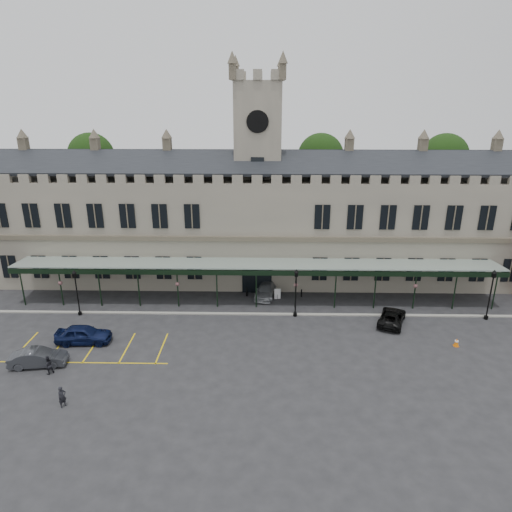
{
  "coord_description": "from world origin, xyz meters",
  "views": [
    {
      "loc": [
        0.84,
        -35.19,
        20.7
      ],
      "look_at": [
        0.0,
        6.0,
        6.0
      ],
      "focal_mm": 32.0,
      "sensor_mm": 36.0,
      "label": 1
    }
  ],
  "objects_px": {
    "station_building": "(258,224)",
    "car_van": "(392,317)",
    "clock_tower": "(258,166)",
    "lamp_post_left": "(76,289)",
    "lamp_post_right": "(491,290)",
    "car_left_a": "(84,334)",
    "person_b": "(48,365)",
    "sign_board": "(277,294)",
    "car_taxi": "(266,290)",
    "car_left_b": "(38,358)",
    "traffic_cone": "(456,342)",
    "person_a": "(62,397)",
    "lamp_post_mid": "(296,289)"
  },
  "relations": [
    {
      "from": "station_building",
      "to": "car_taxi",
      "type": "xyz_separation_m",
      "value": [
        1.0,
        -5.91,
        -5.79
      ]
    },
    {
      "from": "car_left_a",
      "to": "person_a",
      "type": "distance_m",
      "value": 8.88
    },
    {
      "from": "station_building",
      "to": "car_van",
      "type": "distance_m",
      "value": 18.59
    },
    {
      "from": "lamp_post_right",
      "to": "sign_board",
      "type": "distance_m",
      "value": 20.79
    },
    {
      "from": "car_left_b",
      "to": "car_van",
      "type": "relative_size",
      "value": 0.94
    },
    {
      "from": "car_van",
      "to": "lamp_post_right",
      "type": "bearing_deg",
      "value": -150.61
    },
    {
      "from": "car_left_b",
      "to": "person_b",
      "type": "relative_size",
      "value": 2.89
    },
    {
      "from": "sign_board",
      "to": "car_left_b",
      "type": "distance_m",
      "value": 23.52
    },
    {
      "from": "car_van",
      "to": "person_a",
      "type": "bearing_deg",
      "value": 49.35
    },
    {
      "from": "station_building",
      "to": "person_a",
      "type": "bearing_deg",
      "value": -118.0
    },
    {
      "from": "station_building",
      "to": "traffic_cone",
      "type": "height_order",
      "value": "station_building"
    },
    {
      "from": "station_building",
      "to": "car_taxi",
      "type": "relative_size",
      "value": 12.81
    },
    {
      "from": "lamp_post_mid",
      "to": "car_left_a",
      "type": "relative_size",
      "value": 1.04
    },
    {
      "from": "lamp_post_right",
      "to": "car_van",
      "type": "xyz_separation_m",
      "value": [
        -9.42,
        -1.02,
        -2.41
      ]
    },
    {
      "from": "lamp_post_left",
      "to": "person_b",
      "type": "bearing_deg",
      "value": -81.69
    },
    {
      "from": "car_taxi",
      "to": "person_a",
      "type": "height_order",
      "value": "person_a"
    },
    {
      "from": "clock_tower",
      "to": "lamp_post_left",
      "type": "distance_m",
      "value": 23.01
    },
    {
      "from": "car_taxi",
      "to": "person_b",
      "type": "height_order",
      "value": "person_b"
    },
    {
      "from": "sign_board",
      "to": "person_b",
      "type": "xyz_separation_m",
      "value": [
        -18.21,
        -14.18,
        0.2
      ]
    },
    {
      "from": "clock_tower",
      "to": "traffic_cone",
      "type": "relative_size",
      "value": 33.25
    },
    {
      "from": "traffic_cone",
      "to": "car_taxi",
      "type": "xyz_separation_m",
      "value": [
        -16.53,
        10.16,
        0.31
      ]
    },
    {
      "from": "clock_tower",
      "to": "person_a",
      "type": "height_order",
      "value": "clock_tower"
    },
    {
      "from": "lamp_post_right",
      "to": "station_building",
      "type": "bearing_deg",
      "value": 154.02
    },
    {
      "from": "traffic_cone",
      "to": "car_taxi",
      "type": "bearing_deg",
      "value": 148.42
    },
    {
      "from": "clock_tower",
      "to": "car_left_a",
      "type": "height_order",
      "value": "clock_tower"
    },
    {
      "from": "traffic_cone",
      "to": "person_b",
      "type": "height_order",
      "value": "person_b"
    },
    {
      "from": "clock_tower",
      "to": "traffic_cone",
      "type": "height_order",
      "value": "clock_tower"
    },
    {
      "from": "station_building",
      "to": "lamp_post_left",
      "type": "relative_size",
      "value": 12.58
    },
    {
      "from": "car_left_a",
      "to": "car_taxi",
      "type": "distance_m",
      "value": 18.99
    },
    {
      "from": "car_left_a",
      "to": "car_left_b",
      "type": "xyz_separation_m",
      "value": [
        -2.3,
        -3.66,
        -0.09
      ]
    },
    {
      "from": "lamp_post_left",
      "to": "person_a",
      "type": "relative_size",
      "value": 2.97
    },
    {
      "from": "station_building",
      "to": "lamp_post_right",
      "type": "bearing_deg",
      "value": -25.98
    },
    {
      "from": "station_building",
      "to": "car_left_a",
      "type": "relative_size",
      "value": 12.55
    },
    {
      "from": "lamp_post_left",
      "to": "car_taxi",
      "type": "bearing_deg",
      "value": 14.89
    },
    {
      "from": "clock_tower",
      "to": "car_taxi",
      "type": "bearing_deg",
      "value": -80.53
    },
    {
      "from": "traffic_cone",
      "to": "car_left_b",
      "type": "relative_size",
      "value": 0.17
    },
    {
      "from": "car_left_a",
      "to": "lamp_post_right",
      "type": "bearing_deg",
      "value": -84.7
    },
    {
      "from": "traffic_cone",
      "to": "lamp_post_mid",
      "type": "bearing_deg",
      "value": 158.39
    },
    {
      "from": "clock_tower",
      "to": "car_left_a",
      "type": "xyz_separation_m",
      "value": [
        -15.0,
        -16.22,
        -12.3
      ]
    },
    {
      "from": "traffic_cone",
      "to": "car_left_b",
      "type": "distance_m",
      "value": 35.03
    },
    {
      "from": "traffic_cone",
      "to": "sign_board",
      "type": "distance_m",
      "value": 17.96
    },
    {
      "from": "traffic_cone",
      "to": "clock_tower",
      "type": "bearing_deg",
      "value": 137.34
    },
    {
      "from": "lamp_post_right",
      "to": "person_a",
      "type": "height_order",
      "value": "lamp_post_right"
    },
    {
      "from": "person_a",
      "to": "lamp_post_left",
      "type": "bearing_deg",
      "value": 51.86
    },
    {
      "from": "clock_tower",
      "to": "lamp_post_right",
      "type": "xyz_separation_m",
      "value": [
        22.42,
        -11.01,
        -10.05
      ]
    },
    {
      "from": "lamp_post_mid",
      "to": "car_van",
      "type": "distance_m",
      "value": 9.5
    },
    {
      "from": "traffic_cone",
      "to": "car_taxi",
      "type": "relative_size",
      "value": 0.16
    },
    {
      "from": "car_left_b",
      "to": "car_taxi",
      "type": "xyz_separation_m",
      "value": [
        18.3,
        13.89,
        -0.05
      ]
    },
    {
      "from": "station_building",
      "to": "car_left_a",
      "type": "distance_m",
      "value": 22.74
    },
    {
      "from": "sign_board",
      "to": "car_left_b",
      "type": "xyz_separation_m",
      "value": [
        -19.53,
        -13.11,
        0.16
      ]
    }
  ]
}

